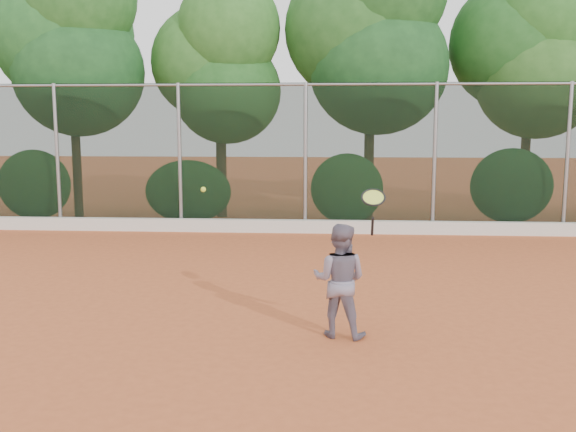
{
  "coord_description": "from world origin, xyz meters",
  "views": [
    {
      "loc": [
        0.62,
        -8.1,
        2.59
      ],
      "look_at": [
        0.0,
        1.0,
        1.25
      ],
      "focal_mm": 40.0,
      "sensor_mm": 36.0,
      "label": 1
    }
  ],
  "objects": [
    {
      "name": "ground",
      "position": [
        0.0,
        0.0,
        0.0
      ],
      "size": [
        80.0,
        80.0,
        0.0
      ],
      "primitive_type": "plane",
      "color": "#C0592D",
      "rests_on": "ground"
    },
    {
      "name": "concrete_curb",
      "position": [
        0.0,
        6.82,
        0.15
      ],
      "size": [
        24.0,
        0.2,
        0.3
      ],
      "primitive_type": "cube",
      "color": "silver",
      "rests_on": "ground"
    },
    {
      "name": "tennis_player",
      "position": [
        0.73,
        -0.53,
        0.69
      ],
      "size": [
        0.78,
        0.67,
        1.39
      ],
      "primitive_type": "imported",
      "rotation": [
        0.0,
        0.0,
        2.91
      ],
      "color": "slate",
      "rests_on": "ground"
    },
    {
      "name": "chainlink_fence",
      "position": [
        -0.0,
        7.0,
        1.86
      ],
      "size": [
        24.09,
        0.09,
        3.5
      ],
      "color": "black",
      "rests_on": "ground"
    },
    {
      "name": "foliage_backdrop",
      "position": [
        -0.55,
        8.98,
        4.4
      ],
      "size": [
        23.7,
        3.63,
        7.55
      ],
      "color": "#3A2416",
      "rests_on": "ground"
    },
    {
      "name": "tennis_racket",
      "position": [
        1.11,
        -0.69,
        1.69
      ],
      "size": [
        0.29,
        0.29,
        0.57
      ],
      "color": "black",
      "rests_on": "ground"
    },
    {
      "name": "tennis_ball_in_flight",
      "position": [
        -0.91,
        -0.56,
        1.79
      ],
      "size": [
        0.06,
        0.06,
        0.06
      ],
      "color": "#D9F036",
      "rests_on": "ground"
    }
  ]
}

